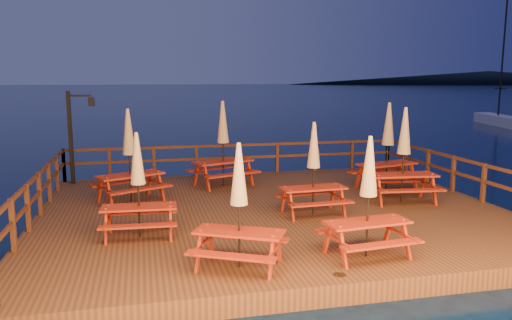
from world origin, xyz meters
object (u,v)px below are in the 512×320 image
(sailboat, at_px, (502,121))
(picnic_table_0, at_px, (129,154))
(picnic_table_2, at_px, (404,153))
(picnic_table_1, at_px, (388,144))
(lamp_post, at_px, (75,129))

(sailboat, xyz_separation_m, picnic_table_0, (-28.37, -20.13, 1.36))
(sailboat, height_order, picnic_table_2, sailboat)
(sailboat, distance_m, picnic_table_1, 28.93)
(picnic_table_0, height_order, picnic_table_1, picnic_table_1)
(picnic_table_0, height_order, picnic_table_2, picnic_table_2)
(lamp_post, distance_m, picnic_table_1, 9.95)
(lamp_post, height_order, sailboat, sailboat)
(picnic_table_0, distance_m, picnic_table_1, 7.74)
(picnic_table_1, bearing_deg, sailboat, 31.54)
(sailboat, relative_size, picnic_table_1, 4.40)
(lamp_post, height_order, picnic_table_2, lamp_post)
(picnic_table_1, height_order, picnic_table_2, picnic_table_1)
(lamp_post, bearing_deg, sailboat, 29.75)
(sailboat, relative_size, picnic_table_2, 4.46)
(picnic_table_1, xyz_separation_m, picnic_table_2, (-0.38, -1.64, -0.02))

